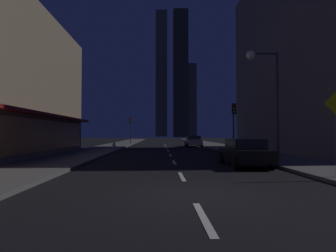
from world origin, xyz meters
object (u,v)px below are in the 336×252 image
fire_hydrant_far_left (114,145)px  street_lamp_right (264,78)px  traffic_light_near_right (234,117)px  traffic_light_far_left (131,124)px  car_parked_far (193,141)px  car_parked_near (244,152)px

fire_hydrant_far_left → street_lamp_right: 18.52m
street_lamp_right → traffic_light_near_right: bearing=89.0°
street_lamp_right → traffic_light_far_left: bearing=111.9°
fire_hydrant_far_left → street_lamp_right: bearing=-51.0°
car_parked_far → traffic_light_far_left: bearing=138.2°
car_parked_near → street_lamp_right: street_lamp_right is taller
traffic_light_far_left → traffic_light_near_right: bearing=-61.5°
fire_hydrant_far_left → street_lamp_right: size_ratio=0.10×
car_parked_near → traffic_light_far_left: (-9.10, 28.80, 2.45)m
traffic_light_near_right → traffic_light_far_left: size_ratio=1.00×
fire_hydrant_far_left → traffic_light_near_right: bearing=-32.0°
car_parked_near → traffic_light_far_left: traffic_light_far_left is taller
car_parked_near → traffic_light_near_right: traffic_light_near_right is taller
car_parked_far → traffic_light_far_left: 12.46m
fire_hydrant_far_left → traffic_light_far_left: bearing=88.3°
traffic_light_near_right → traffic_light_far_left: same height
car_parked_near → traffic_light_far_left: size_ratio=1.01×
car_parked_near → street_lamp_right: (1.78, 1.73, 4.33)m
car_parked_far → fire_hydrant_far_left: car_parked_far is taller
car_parked_near → fire_hydrant_far_left: size_ratio=6.48×
fire_hydrant_far_left → traffic_light_near_right: (11.40, -7.14, 2.74)m
traffic_light_near_right → traffic_light_far_left: 23.05m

